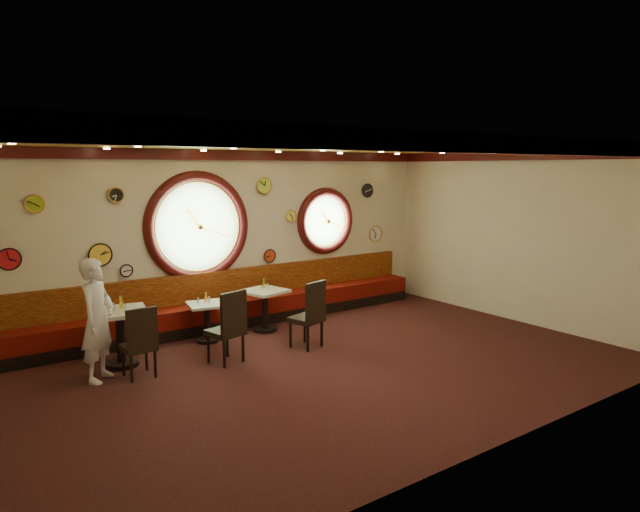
# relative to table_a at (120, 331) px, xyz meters

# --- Properties ---
(floor) EXTENTS (9.00, 6.00, 0.00)m
(floor) POSITION_rel_table_a_xyz_m (2.38, -1.77, -0.53)
(floor) COLOR black
(floor) RESTS_ON ground
(ceiling) EXTENTS (9.00, 6.00, 0.02)m
(ceiling) POSITION_rel_table_a_xyz_m (2.38, -1.77, 2.67)
(ceiling) COLOR gold
(ceiling) RESTS_ON wall_back
(wall_back) EXTENTS (9.00, 0.02, 3.20)m
(wall_back) POSITION_rel_table_a_xyz_m (2.38, 1.23, 1.07)
(wall_back) COLOR beige
(wall_back) RESTS_ON floor
(wall_front) EXTENTS (9.00, 0.02, 3.20)m
(wall_front) POSITION_rel_table_a_xyz_m (2.38, -4.77, 1.07)
(wall_front) COLOR beige
(wall_front) RESTS_ON floor
(wall_right) EXTENTS (0.02, 6.00, 3.20)m
(wall_right) POSITION_rel_table_a_xyz_m (6.88, -1.77, 1.07)
(wall_right) COLOR beige
(wall_right) RESTS_ON floor
(molding_back) EXTENTS (9.00, 0.10, 0.18)m
(molding_back) POSITION_rel_table_a_xyz_m (2.38, 1.18, 2.58)
(molding_back) COLOR #390A0A
(molding_back) RESTS_ON wall_back
(molding_front) EXTENTS (9.00, 0.10, 0.18)m
(molding_front) POSITION_rel_table_a_xyz_m (2.38, -4.72, 2.58)
(molding_front) COLOR #390A0A
(molding_front) RESTS_ON wall_back
(molding_right) EXTENTS (0.10, 6.00, 0.18)m
(molding_right) POSITION_rel_table_a_xyz_m (6.83, -1.77, 2.58)
(molding_right) COLOR #390A0A
(molding_right) RESTS_ON wall_back
(banquette_base) EXTENTS (8.00, 0.55, 0.20)m
(banquette_base) POSITION_rel_table_a_xyz_m (2.38, 0.95, -0.43)
(banquette_base) COLOR black
(banquette_base) RESTS_ON floor
(banquette_seat) EXTENTS (8.00, 0.55, 0.30)m
(banquette_seat) POSITION_rel_table_a_xyz_m (2.38, 0.95, -0.18)
(banquette_seat) COLOR #550B07
(banquette_seat) RESTS_ON banquette_base
(banquette_back) EXTENTS (8.00, 0.10, 0.55)m
(banquette_back) POSITION_rel_table_a_xyz_m (2.38, 1.17, 0.22)
(banquette_back) COLOR #5D0C07
(banquette_back) RESTS_ON wall_back
(porthole_left_glass) EXTENTS (1.66, 0.02, 1.66)m
(porthole_left_glass) POSITION_rel_table_a_xyz_m (1.78, 1.22, 1.32)
(porthole_left_glass) COLOR #A1D57F
(porthole_left_glass) RESTS_ON wall_back
(porthole_left_frame) EXTENTS (1.98, 0.18, 1.98)m
(porthole_left_frame) POSITION_rel_table_a_xyz_m (1.78, 1.21, 1.32)
(porthole_left_frame) COLOR #390A0A
(porthole_left_frame) RESTS_ON wall_back
(porthole_left_ring) EXTENTS (1.61, 0.03, 1.61)m
(porthole_left_ring) POSITION_rel_table_a_xyz_m (1.78, 1.18, 1.32)
(porthole_left_ring) COLOR gold
(porthole_left_ring) RESTS_ON wall_back
(porthole_right_glass) EXTENTS (1.10, 0.02, 1.10)m
(porthole_right_glass) POSITION_rel_table_a_xyz_m (4.58, 1.22, 1.27)
(porthole_right_glass) COLOR #A1D57F
(porthole_right_glass) RESTS_ON wall_back
(porthole_right_frame) EXTENTS (1.38, 0.18, 1.38)m
(porthole_right_frame) POSITION_rel_table_a_xyz_m (4.58, 1.21, 1.27)
(porthole_right_frame) COLOR #390A0A
(porthole_right_frame) RESTS_ON wall_back
(porthole_right_ring) EXTENTS (1.09, 0.03, 1.09)m
(porthole_right_ring) POSITION_rel_table_a_xyz_m (4.58, 1.18, 1.27)
(porthole_right_ring) COLOR gold
(porthole_right_ring) RESTS_ON wall_back
(wall_clock_0) EXTENTS (0.26, 0.03, 0.26)m
(wall_clock_0) POSITION_rel_table_a_xyz_m (-0.82, 1.19, 1.82)
(wall_clock_0) COLOR #8EAC22
(wall_clock_0) RESTS_ON wall_back
(wall_clock_1) EXTENTS (0.32, 0.03, 0.32)m
(wall_clock_1) POSITION_rel_table_a_xyz_m (-1.22, 1.19, 1.02)
(wall_clock_1) COLOR red
(wall_clock_1) RESTS_ON wall_back
(wall_clock_2) EXTENTS (0.34, 0.03, 0.34)m
(wall_clock_2) POSITION_rel_table_a_xyz_m (5.93, 1.19, 0.92)
(wall_clock_2) COLOR white
(wall_clock_2) RESTS_ON wall_back
(wall_clock_3) EXTENTS (0.24, 0.03, 0.24)m
(wall_clock_3) POSITION_rel_table_a_xyz_m (3.23, 1.19, 0.67)
(wall_clock_3) COLOR red
(wall_clock_3) RESTS_ON wall_back
(wall_clock_4) EXTENTS (0.24, 0.03, 0.24)m
(wall_clock_4) POSITION_rel_table_a_xyz_m (0.38, 1.19, 1.92)
(wall_clock_4) COLOR black
(wall_clock_4) RESTS_ON wall_back
(wall_clock_5) EXTENTS (0.28, 0.03, 0.28)m
(wall_clock_5) POSITION_rel_table_a_xyz_m (5.68, 1.19, 1.87)
(wall_clock_5) COLOR black
(wall_clock_5) RESTS_ON wall_back
(wall_clock_6) EXTENTS (0.30, 0.03, 0.30)m
(wall_clock_6) POSITION_rel_table_a_xyz_m (3.13, 1.19, 2.02)
(wall_clock_6) COLOR #AAD342
(wall_clock_6) RESTS_ON wall_back
(wall_clock_7) EXTENTS (0.20, 0.03, 0.20)m
(wall_clock_7) POSITION_rel_table_a_xyz_m (0.48, 1.19, 0.67)
(wall_clock_7) COLOR white
(wall_clock_7) RESTS_ON wall_back
(wall_clock_8) EXTENTS (0.22, 0.03, 0.22)m
(wall_clock_8) POSITION_rel_table_a_xyz_m (3.73, 1.19, 1.42)
(wall_clock_8) COLOR #F7EA52
(wall_clock_8) RESTS_ON wall_back
(wall_clock_9) EXTENTS (0.36, 0.03, 0.36)m
(wall_clock_9) POSITION_rel_table_a_xyz_m (0.08, 1.19, 0.97)
(wall_clock_9) COLOR yellow
(wall_clock_9) RESTS_ON wall_back
(table_a) EXTENTS (0.89, 0.89, 0.84)m
(table_a) POSITION_rel_table_a_xyz_m (0.00, 0.00, 0.00)
(table_a) COLOR black
(table_a) RESTS_ON floor
(table_b) EXTENTS (0.71, 0.71, 0.66)m
(table_b) POSITION_rel_table_a_xyz_m (1.52, 0.36, -0.12)
(table_b) COLOR black
(table_b) RESTS_ON floor
(table_c) EXTENTS (0.82, 0.82, 0.75)m
(table_c) POSITION_rel_table_a_xyz_m (2.63, 0.36, -0.06)
(table_c) COLOR black
(table_c) RESTS_ON floor
(chair_a) EXTENTS (0.44, 0.44, 0.63)m
(chair_a) POSITION_rel_table_a_xyz_m (0.07, -0.67, 0.05)
(chair_a) COLOR black
(chair_a) RESTS_ON floor
(chair_b) EXTENTS (0.56, 0.56, 0.68)m
(chair_b) POSITION_rel_table_a_xyz_m (1.34, -0.84, 0.10)
(chair_b) COLOR black
(chair_b) RESTS_ON floor
(chair_c) EXTENTS (0.57, 0.57, 0.68)m
(chair_c) POSITION_rel_table_a_xyz_m (2.74, -0.92, 0.10)
(chair_c) COLOR black
(chair_c) RESTS_ON floor
(condiment_a_salt) EXTENTS (0.04, 0.04, 0.11)m
(condiment_a_salt) POSITION_rel_table_a_xyz_m (-0.08, 0.02, 0.37)
(condiment_a_salt) COLOR silver
(condiment_a_salt) RESTS_ON table_a
(condiment_b_salt) EXTENTS (0.03, 0.03, 0.10)m
(condiment_b_salt) POSITION_rel_table_a_xyz_m (1.41, 0.45, 0.18)
(condiment_b_salt) COLOR silver
(condiment_b_salt) RESTS_ON table_b
(condiment_c_salt) EXTENTS (0.03, 0.03, 0.09)m
(condiment_c_salt) POSITION_rel_table_a_xyz_m (2.58, 0.38, 0.26)
(condiment_c_salt) COLOR silver
(condiment_c_salt) RESTS_ON table_c
(condiment_a_pepper) EXTENTS (0.03, 0.03, 0.09)m
(condiment_a_pepper) POSITION_rel_table_a_xyz_m (0.07, -0.04, 0.36)
(condiment_a_pepper) COLOR silver
(condiment_a_pepper) RESTS_ON table_a
(condiment_b_pepper) EXTENTS (0.04, 0.04, 0.10)m
(condiment_b_pepper) POSITION_rel_table_a_xyz_m (1.59, 0.39, 0.18)
(condiment_b_pepper) COLOR silver
(condiment_b_pepper) RESTS_ON table_b
(condiment_c_pepper) EXTENTS (0.04, 0.04, 0.11)m
(condiment_c_pepper) POSITION_rel_table_a_xyz_m (2.69, 0.35, 0.27)
(condiment_c_pepper) COLOR silver
(condiment_c_pepper) RESTS_ON table_c
(condiment_a_bottle) EXTENTS (0.06, 0.06, 0.18)m
(condiment_a_bottle) POSITION_rel_table_a_xyz_m (0.06, 0.10, 0.40)
(condiment_a_bottle) COLOR yellow
(condiment_a_bottle) RESTS_ON table_a
(condiment_b_bottle) EXTENTS (0.05, 0.05, 0.15)m
(condiment_b_bottle) POSITION_rel_table_a_xyz_m (1.56, 0.47, 0.20)
(condiment_b_bottle) COLOR gold
(condiment_b_bottle) RESTS_ON table_b
(condiment_c_bottle) EXTENTS (0.06, 0.06, 0.18)m
(condiment_c_bottle) POSITION_rel_table_a_xyz_m (2.69, 0.47, 0.31)
(condiment_c_bottle) COLOR gold
(condiment_c_bottle) RESTS_ON table_c
(waiter) EXTENTS (0.71, 0.73, 1.69)m
(waiter) POSITION_rel_table_a_xyz_m (-0.40, -0.39, 0.32)
(waiter) COLOR white
(waiter) RESTS_ON floor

